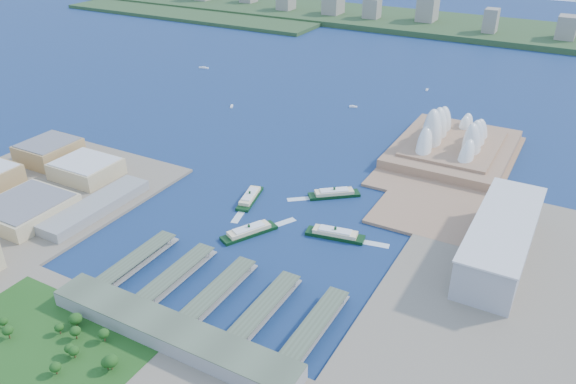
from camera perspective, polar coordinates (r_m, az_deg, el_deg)
The scene contains 19 objects.
ground at distance 508.00m, azimuth -3.31°, elevation -5.27°, with size 3000.00×3000.00×0.00m, color #10254D.
east_land at distance 413.72m, azimuth 23.29°, elevation -17.05°, with size 240.00×500.00×3.00m, color gray.
peninsula at distance 686.69m, azimuth 16.17°, elevation 3.15°, with size 135.00×220.00×3.00m, color #997253.
far_shore at distance 1382.53m, azimuth 19.55°, elevation 15.31°, with size 2200.00×260.00×12.00m, color #2D4926.
opera_house at distance 693.60m, azimuth 16.72°, elevation 6.08°, with size 134.00×180.00×58.00m, color white, non-canonical shape.
toaster_building at distance 508.28m, azimuth 20.82°, elevation -4.55°, with size 45.00×155.00×35.00m, color #99999E.
west_buildings at distance 618.05m, azimuth -27.12°, elevation -0.34°, with size 200.00×280.00×27.00m, color #A78553, non-canonical shape.
ferry_wharves at distance 448.95m, azimuth -6.93°, elevation -9.86°, with size 184.00×90.00×9.30m, color #4B5742, non-canonical shape.
terminal_building at distance 410.75m, azimuth -11.80°, elevation -13.83°, with size 200.00×28.00×12.00m, color gray.
park at distance 429.40m, azimuth -24.63°, elevation -13.74°, with size 150.00×110.00×16.00m, color #194714, non-canonical shape.
far_skyline at distance 1356.87m, azimuth 19.61°, elevation 16.54°, with size 1900.00×140.00×55.00m, color gray, non-canonical shape.
ferry_a at distance 575.83m, azimuth -3.90°, elevation -0.37°, with size 13.09×51.44×9.73m, color black, non-canonical shape.
ferry_b at distance 583.30m, azimuth 4.72°, elevation 0.02°, with size 13.59×53.38×10.09m, color black, non-canonical shape.
ferry_c at distance 518.88m, azimuth -3.99°, elevation -3.83°, with size 13.89×54.57×10.32m, color black, non-canonical shape.
ferry_d at distance 515.96m, azimuth 4.82°, elevation -4.07°, with size 13.77×54.10×10.23m, color black, non-canonical shape.
boat_a at distance 836.93m, azimuth -5.75°, elevation 8.67°, with size 3.30×13.21×2.55m, color white, non-canonical shape.
boat_b at distance 836.29m, azimuth 6.64°, elevation 8.63°, with size 3.96×11.30×3.05m, color white, non-canonical shape.
boat_d at distance 1037.23m, azimuth -8.57°, elevation 12.40°, with size 3.89×17.80×3.00m, color white, non-canonical shape.
boat_e at distance 933.23m, azimuth 13.93°, elevation 10.07°, with size 3.16×9.93×2.44m, color white, non-canonical shape.
Camera 1 is at (230.50, -355.23, 280.62)m, focal length 35.00 mm.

